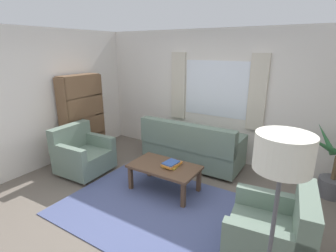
{
  "coord_description": "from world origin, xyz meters",
  "views": [
    {
      "loc": [
        1.91,
        -2.65,
        2.24
      ],
      "look_at": [
        -0.18,
        0.7,
        1.04
      ],
      "focal_mm": 27.52,
      "sensor_mm": 36.0,
      "label": 1
    }
  ],
  "objects": [
    {
      "name": "wall_back",
      "position": [
        0.0,
        2.26,
        1.3
      ],
      "size": [
        5.32,
        0.12,
        2.6
      ],
      "primitive_type": "cube",
      "color": "silver",
      "rests_on": "ground_plane"
    },
    {
      "name": "area_rug",
      "position": [
        0.0,
        0.0,
        0.01
      ],
      "size": [
        2.59,
        2.01,
        0.01
      ],
      "primitive_type": "cube",
      "color": "#4C5684",
      "rests_on": "ground_plane"
    },
    {
      "name": "coffee_table",
      "position": [
        -0.12,
        0.49,
        0.38
      ],
      "size": [
        1.1,
        0.64,
        0.44
      ],
      "color": "brown",
      "rests_on": "ground_plane"
    },
    {
      "name": "wall_left",
      "position": [
        -2.66,
        0.0,
        1.3
      ],
      "size": [
        0.12,
        4.4,
        2.6
      ],
      "primitive_type": "cube",
      "color": "silver",
      "rests_on": "ground_plane"
    },
    {
      "name": "couch",
      "position": [
        -0.18,
        1.56,
        0.37
      ],
      "size": [
        1.9,
        0.82,
        0.92
      ],
      "rotation": [
        0.0,
        0.0,
        3.14
      ],
      "color": "slate",
      "rests_on": "ground_plane"
    },
    {
      "name": "armchair_right",
      "position": [
        1.65,
        -0.13,
        0.35
      ],
      "size": [
        0.92,
        0.93,
        0.88
      ],
      "rotation": [
        0.0,
        0.0,
        -1.45
      ],
      "color": "slate",
      "rests_on": "ground_plane"
    },
    {
      "name": "potted_plant",
      "position": [
        2.19,
        1.76,
        0.43
      ],
      "size": [
        0.91,
        1.23,
        1.11
      ],
      "color": "#56565B",
      "rests_on": "ground_plane"
    },
    {
      "name": "standing_lamp",
      "position": [
        1.73,
        -1.0,
        1.48
      ],
      "size": [
        0.36,
        0.36,
        1.74
      ],
      "color": "#4C4C51",
      "rests_on": "ground_plane"
    },
    {
      "name": "bookshelf",
      "position": [
        -2.35,
        0.85,
        0.88
      ],
      "size": [
        0.3,
        0.94,
        1.72
      ],
      "rotation": [
        0.0,
        0.0,
        -1.57
      ],
      "color": "brown",
      "rests_on": "ground_plane"
    },
    {
      "name": "ground_plane",
      "position": [
        0.0,
        0.0,
        0.0
      ],
      "size": [
        6.24,
        6.24,
        0.0
      ],
      "primitive_type": "plane",
      "color": "#6B6056"
    },
    {
      "name": "armchair_left",
      "position": [
        -1.76,
        0.24,
        0.35
      ],
      "size": [
        0.86,
        0.88,
        0.88
      ],
      "rotation": [
        0.0,
        0.0,
        1.62
      ],
      "color": "slate",
      "rests_on": "ground_plane"
    },
    {
      "name": "book_stack_on_table",
      "position": [
        -0.01,
        0.53,
        0.48
      ],
      "size": [
        0.24,
        0.33,
        0.07
      ],
      "color": "gold",
      "rests_on": "coffee_table"
    },
    {
      "name": "window_with_curtains",
      "position": [
        0.0,
        2.18,
        1.45
      ],
      "size": [
        1.98,
        0.07,
        1.4
      ],
      "color": "white"
    }
  ]
}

